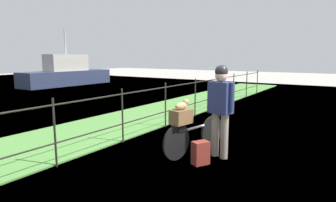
% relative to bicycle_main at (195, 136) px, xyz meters
% --- Properties ---
extents(ground_plane, '(60.00, 60.00, 0.00)m').
position_rel_bicycle_main_xyz_m(ground_plane, '(0.59, -0.56, -0.34)').
color(ground_plane, '#B2ADA3').
extents(grass_strip, '(27.00, 2.40, 0.03)m').
position_rel_bicycle_main_xyz_m(grass_strip, '(0.59, 2.86, -0.33)').
color(grass_strip, '#569342').
rests_on(grass_strip, ground).
extents(iron_fence, '(18.04, 0.04, 1.16)m').
position_rel_bicycle_main_xyz_m(iron_fence, '(0.59, 1.61, 0.33)').
color(iron_fence, '#28231E').
rests_on(iron_fence, ground).
extents(bicycle_main, '(1.65, 0.39, 0.64)m').
position_rel_bicycle_main_xyz_m(bicycle_main, '(0.00, 0.00, 0.00)').
color(bicycle_main, black).
rests_on(bicycle_main, ground).
extents(wooden_crate, '(0.43, 0.32, 0.26)m').
position_rel_bicycle_main_xyz_m(wooden_crate, '(-0.37, 0.08, 0.43)').
color(wooden_crate, brown).
rests_on(wooden_crate, bicycle_main).
extents(terrier_dog, '(0.32, 0.19, 0.18)m').
position_rel_bicycle_main_xyz_m(terrier_dog, '(-0.35, 0.07, 0.63)').
color(terrier_dog, tan).
rests_on(terrier_dog, wooden_crate).
extents(cyclist_person, '(0.34, 0.53, 1.68)m').
position_rel_bicycle_main_xyz_m(cyclist_person, '(0.07, -0.48, 0.66)').
color(cyclist_person, gray).
rests_on(cyclist_person, ground).
extents(backpack_on_paving, '(0.33, 0.29, 0.40)m').
position_rel_bicycle_main_xyz_m(backpack_on_paving, '(-0.44, -0.35, -0.14)').
color(backpack_on_paving, maroon).
rests_on(backpack_on_paving, ground).
extents(mooring_bollard, '(0.20, 0.20, 0.42)m').
position_rel_bicycle_main_xyz_m(mooring_bollard, '(3.66, 1.11, -0.13)').
color(mooring_bollard, '#38383D').
rests_on(mooring_bollard, ground).
extents(moored_boat_mid, '(6.01, 1.65, 3.57)m').
position_rel_bicycle_main_xyz_m(moored_boat_mid, '(7.15, 13.11, 0.38)').
color(moored_boat_mid, '#2D3856').
rests_on(moored_boat_mid, ground).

